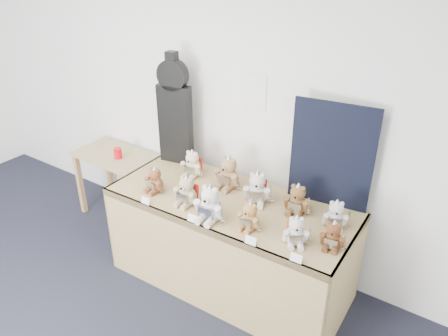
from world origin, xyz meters
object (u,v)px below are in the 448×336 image
Objects in this scene: teddy_front_end at (333,236)px; teddy_back_right at (297,200)px; side_table at (118,165)px; teddy_front_far_left at (155,181)px; teddy_back_centre_left at (228,173)px; teddy_back_centre_right at (257,189)px; red_cup at (118,153)px; teddy_back_left at (192,165)px; teddy_front_right at (250,217)px; guitar_case at (175,111)px; teddy_front_left at (186,192)px; teddy_front_far_right at (296,232)px; display_table at (225,224)px; teddy_front_centre at (210,204)px; teddy_back_end at (335,216)px.

teddy_front_end is 0.46m from teddy_back_right.
teddy_front_far_left reaches higher than side_table.
teddy_back_centre_left is 0.33m from teddy_back_centre_right.
teddy_back_left is at bearing -0.81° from red_cup.
side_table is 1.94m from teddy_front_right.
teddy_back_right reaches higher than teddy_front_end.
guitar_case is (0.74, 0.09, 0.73)m from side_table.
teddy_front_far_right is at bearing 1.48° from teddy_front_left.
red_cup is 0.34× the size of teddy_back_centre_left.
display_table is 6.29× the size of teddy_front_centre.
teddy_front_end is 0.78× the size of teddy_back_centre_right.
teddy_back_left is (-1.40, 0.27, 0.01)m from teddy_front_end.
side_table is at bearing 152.87° from teddy_back_end.
teddy_front_far_right is 0.39m from teddy_back_right.
teddy_front_far_left is 1.00× the size of teddy_front_right.
teddy_back_centre_right is (0.44, 0.33, 0.01)m from teddy_front_left.
teddy_back_left is at bearing 82.23° from teddy_front_far_left.
teddy_front_end is 1.07m from teddy_back_centre_left.
teddy_back_centre_right is (0.98, -0.20, -0.38)m from guitar_case.
teddy_front_right is at bearing -177.32° from teddy_front_end.
display_table is 2.28× the size of side_table.
teddy_back_end reaches higher than side_table.
teddy_front_right is at bearing -39.34° from teddy_back_centre_left.
teddy_back_left is at bearing 122.52° from teddy_front_left.
teddy_back_left reaches higher than teddy_front_end.
red_cup is 0.36× the size of teddy_back_centre_right.
teddy_back_end is (0.15, 0.33, 0.00)m from teddy_front_far_right.
side_table is 2.39m from teddy_back_end.
teddy_front_far_left is at bearing -24.13° from side_table.
teddy_back_centre_right is (0.78, 0.33, 0.02)m from teddy_front_far_left.
teddy_back_end is (0.82, 0.21, 0.28)m from display_table.
guitar_case reaches higher than display_table.
teddy_back_end is (1.33, -0.04, -0.01)m from teddy_back_left.
teddy_front_left reaches higher than red_cup.
teddy_front_left is 0.42m from teddy_back_centre_left.
teddy_front_far_right is (0.67, -0.12, 0.27)m from display_table.
teddy_front_right is at bearing -26.41° from display_table.
teddy_front_end is 0.94× the size of teddy_back_end.
teddy_front_right is 0.99× the size of teddy_front_far_right.
guitar_case reaches higher than teddy_front_far_right.
side_table is 1.40m from teddy_front_left.
teddy_front_centre is 1.31× the size of teddy_back_end.
teddy_back_centre_right is at bearing 115.00° from teddy_front_right.
teddy_front_end reaches higher than red_cup.
teddy_front_end reaches higher than side_table.
teddy_front_end is at bearing -5.84° from teddy_front_far_right.
display_table is at bearing -10.09° from red_cup.
teddy_front_centre reaches higher than teddy_back_end.
teddy_front_far_right is (1.47, -0.52, -0.40)m from guitar_case.
teddy_front_far_right reaches higher than teddy_front_far_left.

